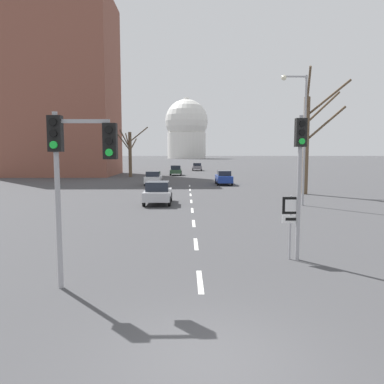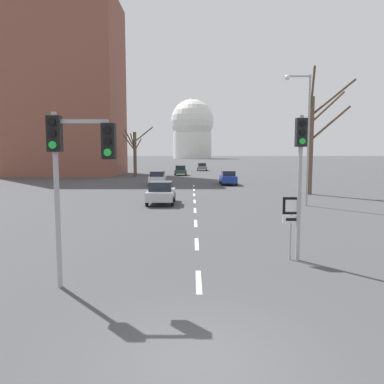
{
  "view_description": "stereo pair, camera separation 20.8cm",
  "coord_description": "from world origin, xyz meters",
  "px_view_note": "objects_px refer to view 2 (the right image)",
  "views": [
    {
      "loc": [
        -0.4,
        -6.38,
        3.75
      ],
      "look_at": [
        -0.2,
        6.07,
        2.43
      ],
      "focal_mm": 35.0,
      "sensor_mm": 36.0,
      "label": 1
    },
    {
      "loc": [
        -0.2,
        -6.38,
        3.75
      ],
      "look_at": [
        -0.2,
        6.07,
        2.43
      ],
      "focal_mm": 35.0,
      "sensor_mm": 36.0,
      "label": 2
    }
  ],
  "objects_px": {
    "traffic_signal_near_right": "(301,160)",
    "sedan_near_right": "(181,170)",
    "sedan_far_left": "(158,178)",
    "sedan_near_left": "(202,167)",
    "street_lamp_right": "(305,128)",
    "sedan_far_right": "(228,178)",
    "traffic_signal_near_left": "(74,156)",
    "route_sign_post": "(291,217)",
    "sedan_mid_centre": "(161,192)"
  },
  "relations": [
    {
      "from": "sedan_near_left",
      "to": "sedan_near_right",
      "type": "xyz_separation_m",
      "value": [
        -3.96,
        -15.78,
        0.02
      ]
    },
    {
      "from": "traffic_signal_near_left",
      "to": "sedan_mid_centre",
      "type": "xyz_separation_m",
      "value": [
        0.92,
        17.02,
        -2.81
      ]
    },
    {
      "from": "sedan_near_right",
      "to": "traffic_signal_near_right",
      "type": "bearing_deg",
      "value": -83.51
    },
    {
      "from": "traffic_signal_near_left",
      "to": "sedan_far_right",
      "type": "xyz_separation_m",
      "value": [
        7.41,
        33.54,
        -2.82
      ]
    },
    {
      "from": "sedan_far_left",
      "to": "sedan_far_right",
      "type": "distance_m",
      "value": 8.22
    },
    {
      "from": "traffic_signal_near_right",
      "to": "sedan_near_right",
      "type": "bearing_deg",
      "value": 96.49
    },
    {
      "from": "street_lamp_right",
      "to": "sedan_far_right",
      "type": "distance_m",
      "value": 18.43
    },
    {
      "from": "traffic_signal_near_left",
      "to": "sedan_mid_centre",
      "type": "distance_m",
      "value": 17.27
    },
    {
      "from": "street_lamp_right",
      "to": "sedan_near_right",
      "type": "xyz_separation_m",
      "value": [
        -9.67,
        35.59,
        -4.61
      ]
    },
    {
      "from": "sedan_near_right",
      "to": "sedan_far_right",
      "type": "distance_m",
      "value": 19.1
    },
    {
      "from": "sedan_far_left",
      "to": "sedan_near_left",
      "type": "bearing_deg",
      "value": 80.0
    },
    {
      "from": "traffic_signal_near_left",
      "to": "route_sign_post",
      "type": "bearing_deg",
      "value": 22.03
    },
    {
      "from": "traffic_signal_near_right",
      "to": "sedan_far_right",
      "type": "bearing_deg",
      "value": 89.01
    },
    {
      "from": "traffic_signal_near_left",
      "to": "sedan_near_right",
      "type": "distance_m",
      "value": 51.74
    },
    {
      "from": "route_sign_post",
      "to": "sedan_near_right",
      "type": "height_order",
      "value": "route_sign_post"
    },
    {
      "from": "sedan_near_left",
      "to": "sedan_mid_centre",
      "type": "distance_m",
      "value": 50.6
    },
    {
      "from": "route_sign_post",
      "to": "sedan_far_left",
      "type": "height_order",
      "value": "route_sign_post"
    },
    {
      "from": "traffic_signal_near_left",
      "to": "sedan_near_left",
      "type": "xyz_separation_m",
      "value": [
        5.26,
        67.43,
        -2.84
      ]
    },
    {
      "from": "street_lamp_right",
      "to": "sedan_mid_centre",
      "type": "relative_size",
      "value": 2.2
    },
    {
      "from": "route_sign_post",
      "to": "sedan_mid_centre",
      "type": "relative_size",
      "value": 0.55
    },
    {
      "from": "traffic_signal_near_left",
      "to": "street_lamp_right",
      "type": "height_order",
      "value": "street_lamp_right"
    },
    {
      "from": "traffic_signal_near_left",
      "to": "sedan_near_left",
      "type": "distance_m",
      "value": 67.69
    },
    {
      "from": "street_lamp_right",
      "to": "sedan_near_left",
      "type": "bearing_deg",
      "value": 96.34
    },
    {
      "from": "sedan_near_left",
      "to": "traffic_signal_near_left",
      "type": "bearing_deg",
      "value": -94.46
    },
    {
      "from": "traffic_signal_near_right",
      "to": "street_lamp_right",
      "type": "bearing_deg",
      "value": 73.04
    },
    {
      "from": "street_lamp_right",
      "to": "sedan_far_right",
      "type": "height_order",
      "value": "street_lamp_right"
    },
    {
      "from": "route_sign_post",
      "to": "street_lamp_right",
      "type": "bearing_deg",
      "value": 72.0
    },
    {
      "from": "traffic_signal_near_right",
      "to": "traffic_signal_near_left",
      "type": "height_order",
      "value": "traffic_signal_near_right"
    },
    {
      "from": "sedan_near_right",
      "to": "sedan_far_right",
      "type": "bearing_deg",
      "value": -71.35
    },
    {
      "from": "traffic_signal_near_left",
      "to": "sedan_mid_centre",
      "type": "bearing_deg",
      "value": 86.91
    },
    {
      "from": "traffic_signal_near_right",
      "to": "route_sign_post",
      "type": "height_order",
      "value": "traffic_signal_near_right"
    },
    {
      "from": "sedan_near_left",
      "to": "sedan_far_right",
      "type": "bearing_deg",
      "value": -86.38
    },
    {
      "from": "traffic_signal_near_right",
      "to": "street_lamp_right",
      "type": "xyz_separation_m",
      "value": [
        4.1,
        13.43,
        1.95
      ]
    },
    {
      "from": "traffic_signal_near_right",
      "to": "route_sign_post",
      "type": "xyz_separation_m",
      "value": [
        -0.25,
        0.05,
        -1.96
      ]
    },
    {
      "from": "sedan_far_right",
      "to": "sedan_far_left",
      "type": "bearing_deg",
      "value": -176.62
    },
    {
      "from": "traffic_signal_near_left",
      "to": "sedan_near_left",
      "type": "height_order",
      "value": "traffic_signal_near_left"
    },
    {
      "from": "route_sign_post",
      "to": "sedan_far_right",
      "type": "relative_size",
      "value": 0.5
    },
    {
      "from": "route_sign_post",
      "to": "sedan_near_left",
      "type": "height_order",
      "value": "route_sign_post"
    },
    {
      "from": "traffic_signal_near_right",
      "to": "traffic_signal_near_left",
      "type": "xyz_separation_m",
      "value": [
        -6.87,
        -2.63,
        0.16
      ]
    },
    {
      "from": "sedan_mid_centre",
      "to": "sedan_near_left",
      "type": "bearing_deg",
      "value": 85.08
    },
    {
      "from": "street_lamp_right",
      "to": "sedan_near_left",
      "type": "xyz_separation_m",
      "value": [
        -5.71,
        51.37,
        -4.63
      ]
    },
    {
      "from": "sedan_mid_centre",
      "to": "sedan_far_right",
      "type": "distance_m",
      "value": 17.75
    },
    {
      "from": "route_sign_post",
      "to": "sedan_far_right",
      "type": "bearing_deg",
      "value": 88.55
    },
    {
      "from": "sedan_near_right",
      "to": "sedan_far_left",
      "type": "relative_size",
      "value": 0.92
    },
    {
      "from": "street_lamp_right",
      "to": "sedan_far_right",
      "type": "bearing_deg",
      "value": 101.52
    },
    {
      "from": "route_sign_post",
      "to": "street_lamp_right",
      "type": "height_order",
      "value": "street_lamp_right"
    },
    {
      "from": "sedan_near_right",
      "to": "sedan_mid_centre",
      "type": "bearing_deg",
      "value": -90.63
    },
    {
      "from": "sedan_near_left",
      "to": "sedan_far_right",
      "type": "relative_size",
      "value": 0.96
    },
    {
      "from": "sedan_far_right",
      "to": "sedan_mid_centre",
      "type": "bearing_deg",
      "value": -111.44
    },
    {
      "from": "sedan_far_left",
      "to": "sedan_mid_centre",
      "type": "bearing_deg",
      "value": -83.88
    }
  ]
}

